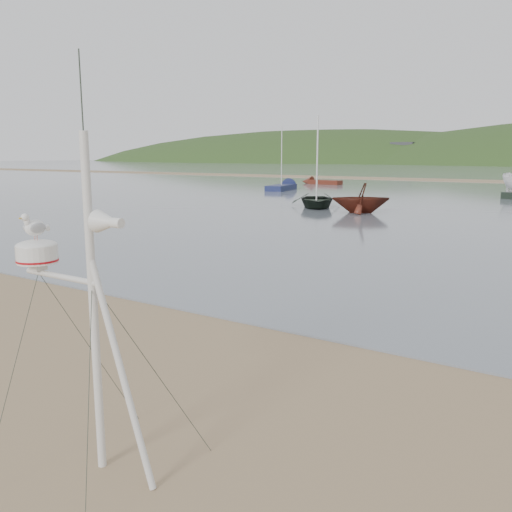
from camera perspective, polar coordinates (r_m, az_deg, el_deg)
The scene contains 6 objects.
ground at distance 7.98m, azimuth -15.19°, elevation -14.85°, with size 560.00×560.00×0.00m, color #866C4D.
mast_rig at distance 6.18m, azimuth -17.01°, elevation -11.93°, with size 1.95×2.08×4.40m.
boat_dark at distance 35.19m, azimuth 6.43°, elevation 8.71°, with size 3.17×0.92×4.44m, color black.
boat_red at distance 32.34m, azimuth 11.02°, elevation 7.41°, with size 2.84×1.74×3.30m, color #4F1C12.
dinghy_red_far at distance 63.94m, azimuth 6.39°, elevation 7.77°, with size 5.24×1.73×1.25m.
sailboat_blue_near at distance 54.23m, azimuth 3.26°, elevation 7.33°, with size 2.94×6.76×6.55m.
Camera 1 is at (5.53, -4.66, 3.38)m, focal length 38.00 mm.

